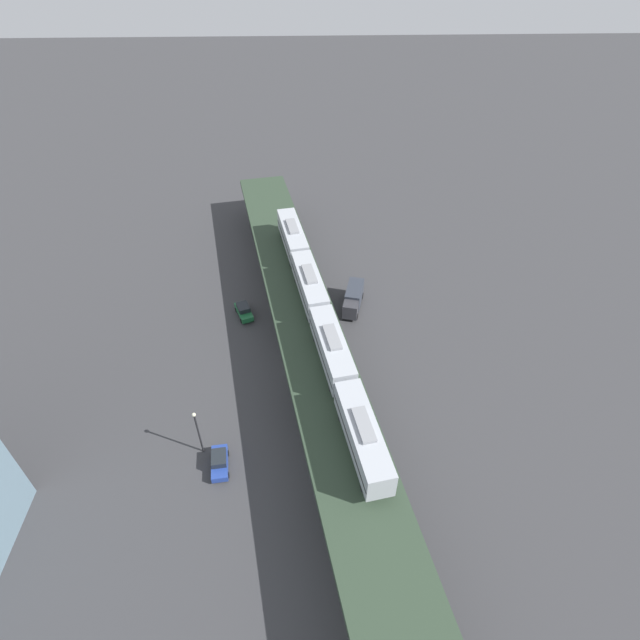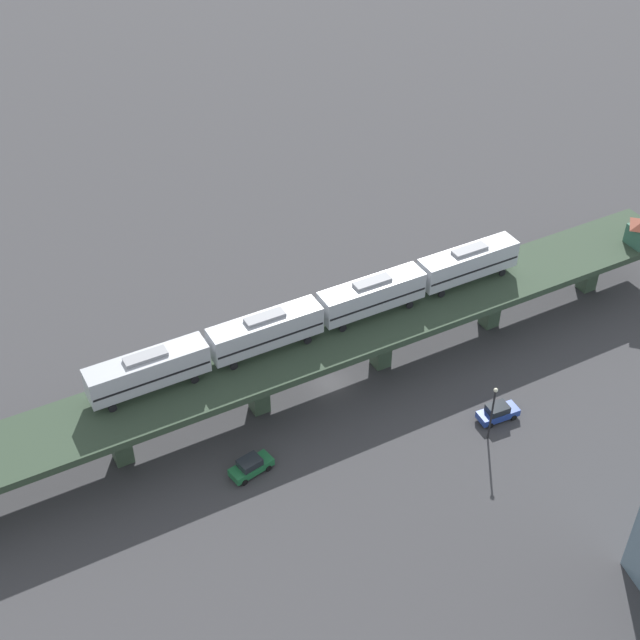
# 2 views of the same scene
# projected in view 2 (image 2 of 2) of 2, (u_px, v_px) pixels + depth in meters

# --- Properties ---
(ground_plane) EXTENTS (400.00, 400.00, 0.00)m
(ground_plane) POSITION_uv_depth(u_px,v_px,m) (330.00, 383.00, 97.56)
(ground_plane) COLOR #38383A
(elevated_viaduct) EXTENTS (25.50, 91.94, 6.53)m
(elevated_viaduct) POSITION_uv_depth(u_px,v_px,m) (329.00, 344.00, 93.98)
(elevated_viaduct) COLOR #2C3D2C
(elevated_viaduct) RESTS_ON ground
(subway_train) EXTENTS (12.08, 49.44, 4.45)m
(subway_train) POSITION_uv_depth(u_px,v_px,m) (320.00, 312.00, 92.67)
(subway_train) COLOR #ADB2BA
(subway_train) RESTS_ON elevated_viaduct
(street_car_blue) EXTENTS (2.34, 4.58, 1.89)m
(street_car_blue) POSITION_uv_depth(u_px,v_px,m) (498.00, 412.00, 92.68)
(street_car_blue) COLOR #233D93
(street_car_blue) RESTS_ON ground
(street_car_green) EXTENTS (3.28, 4.75, 1.89)m
(street_car_green) POSITION_uv_depth(u_px,v_px,m) (251.00, 466.00, 86.88)
(street_car_green) COLOR #1E6638
(street_car_green) RESTS_ON ground
(delivery_truck) EXTENTS (3.93, 7.53, 3.20)m
(delivery_truck) POSITION_uv_depth(u_px,v_px,m) (200.00, 355.00, 98.52)
(delivery_truck) COLOR #333338
(delivery_truck) RESTS_ON ground
(street_lamp) EXTENTS (0.44, 0.44, 6.94)m
(street_lamp) POSITION_uv_depth(u_px,v_px,m) (493.00, 409.00, 88.52)
(street_lamp) COLOR black
(street_lamp) RESTS_ON ground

